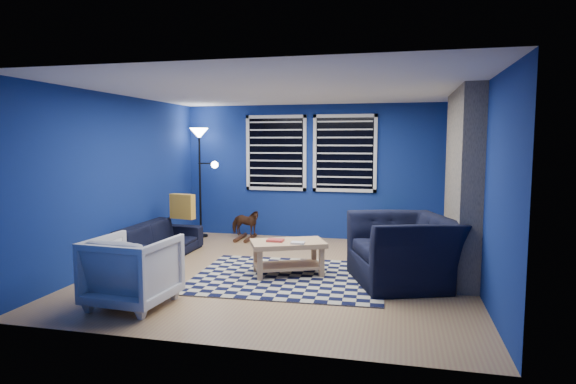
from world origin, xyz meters
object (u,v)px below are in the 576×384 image
object	(u,v)px
tv	(456,167)
rocking_horse	(245,223)
floor_lamp	(200,148)
sofa	(158,241)
cabinet	(389,230)
armchair_big	(403,250)
armchair_bent	(133,271)
coffee_table	(288,251)

from	to	relation	value
tv	rocking_horse	xyz separation A→B (m)	(-3.67, 0.01, -1.08)
tv	floor_lamp	xyz separation A→B (m)	(-4.57, 0.10, 0.29)
sofa	cabinet	xyz separation A→B (m)	(3.47, 1.91, -0.02)
tv	armchair_big	size ratio (longest dim) A/B	0.75
cabinet	rocking_horse	bearing A→B (deg)	160.49
tv	sofa	bearing A→B (deg)	-159.94
tv	cabinet	world-z (taller)	tv
sofa	armchair_bent	world-z (taller)	armchair_bent
armchair_bent	coffee_table	world-z (taller)	armchair_bent
armchair_big	armchair_bent	world-z (taller)	armchair_big
armchair_bent	cabinet	distance (m)	4.78
cabinet	floor_lamp	xyz separation A→B (m)	(-3.50, -0.15, 1.44)
rocking_horse	armchair_big	bearing A→B (deg)	-121.77
armchair_big	floor_lamp	bearing A→B (deg)	-141.07
tv	sofa	world-z (taller)	tv
sofa	coffee_table	distance (m)	2.24
armchair_big	tv	bearing A→B (deg)	138.70
armchair_big	cabinet	bearing A→B (deg)	165.60
sofa	cabinet	world-z (taller)	cabinet
armchair_bent	coffee_table	size ratio (longest dim) A/B	0.77
armchair_bent	coffee_table	bearing A→B (deg)	-127.47
armchair_big	rocking_horse	bearing A→B (deg)	-147.33
coffee_table	armchair_big	bearing A→B (deg)	-1.00
armchair_big	coffee_table	size ratio (longest dim) A/B	1.18
cabinet	coffee_table	bearing A→B (deg)	-143.17
rocking_horse	coffee_table	bearing A→B (deg)	-142.84
floor_lamp	cabinet	bearing A→B (deg)	2.42
sofa	armchair_big	size ratio (longest dim) A/B	1.39
rocking_horse	armchair_bent	bearing A→B (deg)	-175.68
rocking_horse	floor_lamp	size ratio (longest dim) A/B	0.28
tv	sofa	xyz separation A→B (m)	(-4.55, -1.66, -1.13)
armchair_bent	floor_lamp	world-z (taller)	floor_lamp
armchair_bent	tv	bearing A→B (deg)	-131.42
armchair_bent	cabinet	xyz separation A→B (m)	(2.68, 3.95, -0.14)
sofa	coffee_table	bearing A→B (deg)	-101.93
tv	floor_lamp	world-z (taller)	floor_lamp
tv	rocking_horse	distance (m)	3.83
armchair_big	rocking_horse	world-z (taller)	armchair_big
sofa	floor_lamp	bearing A→B (deg)	0.86
sofa	cabinet	size ratio (longest dim) A/B	2.72
armchair_big	coffee_table	bearing A→B (deg)	-111.00
coffee_table	cabinet	bearing A→B (deg)	61.54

